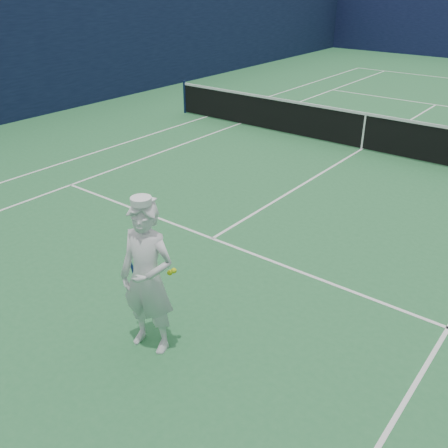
# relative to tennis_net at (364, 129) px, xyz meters

# --- Properties ---
(ground) EXTENTS (80.00, 80.00, 0.00)m
(ground) POSITION_rel_tennis_net_xyz_m (0.00, 0.00, -0.55)
(ground) COLOR #2A6F3C
(ground) RESTS_ON ground
(court_markings) EXTENTS (11.03, 23.83, 0.01)m
(court_markings) POSITION_rel_tennis_net_xyz_m (0.00, 0.00, -0.55)
(court_markings) COLOR white
(court_markings) RESTS_ON ground
(windscreen_fence) EXTENTS (20.12, 36.12, 4.00)m
(windscreen_fence) POSITION_rel_tennis_net_xyz_m (0.00, 0.00, 1.45)
(windscreen_fence) COLOR #0F1438
(windscreen_fence) RESTS_ON ground
(tennis_net) EXTENTS (12.88, 0.09, 1.07)m
(tennis_net) POSITION_rel_tennis_net_xyz_m (0.00, 0.00, 0.00)
(tennis_net) COLOR #141E4C
(tennis_net) RESTS_ON ground
(tennis_player) EXTENTS (0.88, 0.62, 2.07)m
(tennis_player) POSITION_rel_tennis_net_xyz_m (1.19, -9.08, 0.46)
(tennis_player) COLOR white
(tennis_player) RESTS_ON ground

